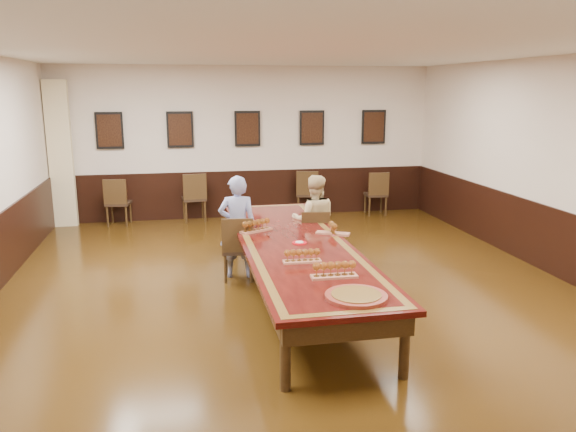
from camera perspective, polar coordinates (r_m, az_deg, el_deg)
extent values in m
cube|color=black|center=(7.61, 0.73, -8.26)|extent=(8.00, 10.00, 0.02)
cube|color=white|center=(7.12, 0.81, 16.70)|extent=(8.00, 10.00, 0.02)
cube|color=beige|center=(12.10, -4.16, 7.45)|extent=(8.00, 0.02, 3.20)
cube|color=beige|center=(2.68, 24.06, -13.31)|extent=(8.00, 0.02, 3.20)
cube|color=beige|center=(8.92, 26.95, 4.17)|extent=(0.02, 10.00, 3.20)
imported|color=#4556AE|center=(8.22, -5.15, -1.10)|extent=(0.59, 0.42, 1.52)
imported|color=#D9BF88|center=(8.76, 2.66, -0.46)|extent=(0.79, 0.66, 1.43)
cube|color=#EA4E81|center=(7.80, 4.60, -1.86)|extent=(0.11, 0.16, 0.01)
cube|color=beige|center=(12.06, -22.10, 5.81)|extent=(0.45, 0.18, 2.90)
cube|color=black|center=(12.22, -4.06, 2.30)|extent=(7.98, 0.04, 1.00)
cube|color=black|center=(9.11, 26.10, -2.68)|extent=(0.04, 9.98, 1.00)
cube|color=black|center=(7.38, 0.75, -2.97)|extent=(1.40, 5.00, 0.06)
cube|color=olive|center=(7.37, 0.75, -2.73)|extent=(1.28, 4.88, 0.00)
cube|color=black|center=(7.37, 0.75, -2.71)|extent=(1.10, 4.70, 0.00)
cube|color=black|center=(7.42, 0.75, -4.08)|extent=(1.25, 4.85, 0.18)
cylinder|color=black|center=(5.28, -0.28, -14.01)|extent=(0.10, 0.10, 0.69)
cylinder|color=black|center=(5.60, 11.77, -12.69)|extent=(0.10, 0.10, 0.69)
cylinder|color=black|center=(9.61, -5.50, -1.59)|extent=(0.10, 0.10, 0.69)
cylinder|color=black|center=(9.79, 1.27, -1.27)|extent=(0.10, 0.10, 0.69)
cube|color=black|center=(11.99, -17.68, 8.28)|extent=(0.54, 0.03, 0.74)
cube|color=black|center=(11.97, -17.69, 8.27)|extent=(0.46, 0.01, 0.64)
cube|color=black|center=(11.92, -10.91, 8.62)|extent=(0.54, 0.03, 0.74)
cube|color=black|center=(11.90, -10.91, 8.61)|extent=(0.46, 0.01, 0.64)
cube|color=black|center=(12.01, -4.14, 8.85)|extent=(0.54, 0.03, 0.74)
cube|color=black|center=(11.99, -4.13, 8.84)|extent=(0.46, 0.01, 0.64)
cube|color=black|center=(12.26, 2.44, 8.95)|extent=(0.54, 0.03, 0.74)
cube|color=black|center=(12.24, 2.46, 8.94)|extent=(0.46, 0.01, 0.64)
cube|color=black|center=(12.66, 8.69, 8.94)|extent=(0.54, 0.03, 0.74)
cube|color=black|center=(12.64, 8.72, 8.93)|extent=(0.46, 0.01, 0.64)
cube|color=#A76046|center=(7.94, -3.25, -1.51)|extent=(0.49, 0.35, 0.03)
cube|color=#A76046|center=(7.81, 4.58, -1.77)|extent=(0.48, 0.34, 0.03)
cube|color=#A76046|center=(6.54, 1.44, -4.66)|extent=(0.45, 0.15, 0.03)
cube|color=#A76046|center=(6.05, 4.71, -6.16)|extent=(0.50, 0.16, 0.03)
cylinder|color=red|center=(7.34, 1.17, -2.75)|extent=(0.19, 0.19, 0.02)
cylinder|color=silver|center=(7.33, 1.17, -2.65)|extent=(0.11, 0.11, 0.01)
cylinder|color=maroon|center=(5.51, 6.94, -8.12)|extent=(0.68, 0.68, 0.04)
cylinder|color=olive|center=(5.50, 6.94, -7.88)|extent=(0.55, 0.55, 0.01)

